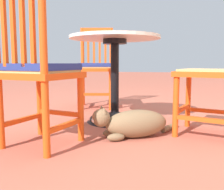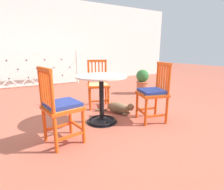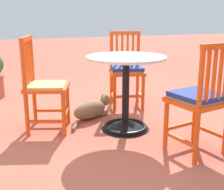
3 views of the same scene
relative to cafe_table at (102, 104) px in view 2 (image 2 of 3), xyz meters
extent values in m
plane|color=#AD5642|center=(0.06, 0.05, -0.28)|extent=(24.00, 24.00, 0.00)
cube|color=silver|center=(0.06, 4.24, 1.12)|extent=(10.00, 0.20, 2.80)
cylinder|color=silver|center=(0.78, 3.58, 0.27)|extent=(0.06, 0.06, 1.10)
cube|color=silver|center=(-0.51, 3.58, -0.22)|extent=(2.58, 0.04, 0.05)
cube|color=silver|center=(-0.51, 3.58, 0.76)|extent=(2.58, 0.04, 0.05)
cube|color=silver|center=(-1.02, 3.58, 0.27)|extent=(1.00, 0.02, 1.00)
cube|color=silver|center=(-0.51, 3.58, 0.27)|extent=(1.00, 0.02, 1.00)
cube|color=silver|center=(0.01, 3.58, 0.27)|extent=(1.00, 0.02, 1.00)
cube|color=silver|center=(0.53, 3.58, 0.27)|extent=(1.00, 0.02, 1.00)
cube|color=silver|center=(-1.02, 3.58, 0.27)|extent=(1.00, 0.02, 1.00)
cube|color=silver|center=(-0.51, 3.58, 0.27)|extent=(1.00, 0.02, 1.00)
cube|color=silver|center=(0.01, 3.58, 0.27)|extent=(1.00, 0.02, 1.00)
cube|color=silver|center=(0.53, 3.58, 0.27)|extent=(1.00, 0.02, 1.00)
cone|color=black|center=(0.00, 0.00, -0.23)|extent=(0.48, 0.48, 0.10)
torus|color=black|center=(0.00, 0.00, -0.26)|extent=(0.44, 0.44, 0.04)
cylinder|color=black|center=(0.00, 0.00, 0.09)|extent=(0.07, 0.07, 0.66)
cylinder|color=black|center=(0.00, 0.00, 0.40)|extent=(0.20, 0.20, 0.04)
cylinder|color=silver|center=(0.00, 0.00, 0.43)|extent=(0.76, 0.76, 0.02)
cylinder|color=#E04C14|center=(-0.53, -0.14, -0.06)|extent=(0.04, 0.04, 0.45)
cylinder|color=#E04C14|center=(-0.47, -0.48, -0.06)|extent=(0.04, 0.04, 0.45)
cylinder|color=#E04C14|center=(-0.86, -0.20, 0.17)|extent=(0.04, 0.04, 0.91)
cylinder|color=#E04C14|center=(-0.80, -0.54, 0.17)|extent=(0.04, 0.04, 0.91)
cube|color=#E04C14|center=(-0.70, -0.17, -0.14)|extent=(0.34, 0.09, 0.03)
cube|color=#E04C14|center=(-0.64, -0.51, -0.14)|extent=(0.34, 0.09, 0.03)
cube|color=#E04C14|center=(-0.50, -0.31, -0.11)|extent=(0.09, 0.34, 0.03)
cube|color=#E04C14|center=(-0.67, -0.34, 0.15)|extent=(0.47, 0.47, 0.04)
cube|color=tan|center=(-0.67, -0.34, 0.17)|extent=(0.41, 0.41, 0.02)
cube|color=#E04C14|center=(-0.85, -0.27, 0.40)|extent=(0.02, 0.03, 0.39)
cube|color=#E04C14|center=(-0.84, -0.34, 0.40)|extent=(0.02, 0.03, 0.39)
cube|color=#E04C14|center=(-0.83, -0.40, 0.40)|extent=(0.02, 0.03, 0.39)
cube|color=#E04C14|center=(-0.81, -0.47, 0.40)|extent=(0.02, 0.03, 0.39)
cube|color=#E04C14|center=(-0.83, -0.37, 0.61)|extent=(0.10, 0.38, 0.04)
cube|color=navy|center=(-0.67, -0.34, 0.20)|extent=(0.42, 0.42, 0.04)
cylinder|color=#E04C14|center=(0.50, -0.45, -0.06)|extent=(0.04, 0.04, 0.45)
cylinder|color=#E04C14|center=(0.58, -0.12, -0.06)|extent=(0.04, 0.04, 0.45)
cylinder|color=#E04C14|center=(0.83, -0.53, 0.17)|extent=(0.04, 0.04, 0.91)
cylinder|color=#E04C14|center=(0.91, -0.20, 0.17)|extent=(0.04, 0.04, 0.91)
cube|color=#E04C14|center=(0.66, -0.49, -0.14)|extent=(0.34, 0.11, 0.03)
cube|color=#E04C14|center=(0.75, -0.16, -0.14)|extent=(0.34, 0.11, 0.03)
cube|color=#E04C14|center=(0.54, -0.28, -0.11)|extent=(0.11, 0.34, 0.03)
cube|color=#E04C14|center=(0.71, -0.32, 0.15)|extent=(0.49, 0.49, 0.04)
cube|color=tan|center=(0.71, -0.32, 0.17)|extent=(0.43, 0.43, 0.02)
cube|color=#E04C14|center=(0.84, -0.47, 0.40)|extent=(0.03, 0.03, 0.39)
cube|color=#E04C14|center=(0.86, -0.40, 0.40)|extent=(0.03, 0.03, 0.39)
cube|color=#E04C14|center=(0.88, -0.33, 0.40)|extent=(0.03, 0.03, 0.39)
cube|color=#E04C14|center=(0.90, -0.27, 0.40)|extent=(0.03, 0.03, 0.39)
cube|color=#E04C14|center=(0.87, -0.37, 0.61)|extent=(0.13, 0.38, 0.04)
cube|color=navy|center=(0.71, -0.32, 0.20)|extent=(0.44, 0.44, 0.04)
cylinder|color=#E04C14|center=(0.38, 0.49, -0.06)|extent=(0.04, 0.04, 0.45)
cylinder|color=#E04C14|center=(0.05, 0.60, -0.06)|extent=(0.04, 0.04, 0.45)
cylinder|color=#E04C14|center=(0.49, 0.81, 0.17)|extent=(0.04, 0.04, 0.91)
cylinder|color=#E04C14|center=(0.17, 0.93, 0.17)|extent=(0.04, 0.04, 0.91)
cube|color=#E04C14|center=(0.43, 0.65, -0.14)|extent=(0.14, 0.33, 0.03)
cube|color=#E04C14|center=(0.11, 0.77, -0.14)|extent=(0.14, 0.33, 0.03)
cube|color=#E04C14|center=(0.21, 0.55, -0.11)|extent=(0.33, 0.14, 0.03)
cube|color=#E04C14|center=(0.27, 0.71, 0.15)|extent=(0.51, 0.51, 0.04)
cube|color=tan|center=(0.27, 0.71, 0.17)|extent=(0.45, 0.45, 0.02)
cube|color=#E04C14|center=(0.42, 0.84, 0.40)|extent=(0.03, 0.03, 0.39)
cube|color=#E04C14|center=(0.36, 0.86, 0.40)|extent=(0.03, 0.03, 0.39)
cube|color=#E04C14|center=(0.29, 0.88, 0.40)|extent=(0.03, 0.03, 0.39)
cube|color=#E04C14|center=(0.23, 0.90, 0.40)|extent=(0.03, 0.03, 0.39)
cube|color=#E04C14|center=(0.33, 0.87, 0.61)|extent=(0.37, 0.15, 0.04)
ellipsoid|color=brown|center=(0.44, 0.23, -0.19)|extent=(0.38, 0.48, 0.19)
ellipsoid|color=silver|center=(0.48, 0.14, -0.20)|extent=(0.22, 0.23, 0.14)
sphere|color=brown|center=(0.55, 0.01, -0.13)|extent=(0.12, 0.12, 0.12)
ellipsoid|color=silver|center=(0.57, -0.03, -0.15)|extent=(0.07, 0.06, 0.04)
cone|color=brown|center=(0.57, 0.04, -0.08)|extent=(0.04, 0.04, 0.04)
cone|color=brown|center=(0.52, 0.01, -0.08)|extent=(0.04, 0.04, 0.04)
ellipsoid|color=brown|center=(0.56, 0.11, -0.26)|extent=(0.11, 0.13, 0.05)
ellipsoid|color=brown|center=(0.46, 0.06, -0.26)|extent=(0.11, 0.13, 0.05)
cylinder|color=brown|center=(0.20, 0.46, -0.26)|extent=(0.21, 0.14, 0.04)
cylinder|color=#B25B3D|center=(1.74, 1.21, -0.12)|extent=(0.28, 0.28, 0.32)
torus|color=#B25B3D|center=(1.74, 1.21, 0.02)|extent=(0.32, 0.32, 0.04)
sphere|color=#2D6B33|center=(1.74, 1.21, 0.18)|extent=(0.32, 0.32, 0.32)
camera|label=1|loc=(2.16, 0.40, 0.22)|focal=41.24mm
camera|label=2|loc=(-1.10, -2.32, 0.79)|focal=28.19mm
camera|label=3|loc=(-2.59, 1.15, 0.83)|focal=48.39mm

